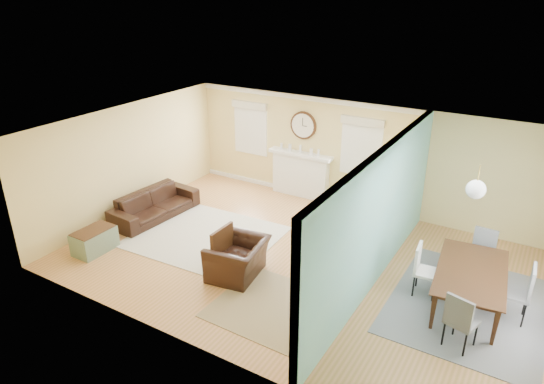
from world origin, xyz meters
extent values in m
plane|color=#AB783C|center=(0.00, 0.00, 0.00)|extent=(9.00, 9.00, 0.00)
cube|color=#EED282|center=(0.00, 3.00, 1.30)|extent=(9.00, 0.02, 2.60)
cube|color=#EED282|center=(0.00, -3.00, 1.30)|extent=(9.00, 0.02, 2.60)
cube|color=#EED282|center=(-4.50, 0.00, 1.30)|extent=(0.02, 6.00, 2.60)
cube|color=white|center=(0.00, 0.00, 2.60)|extent=(9.00, 6.00, 0.02)
cube|color=#EED282|center=(1.50, 1.40, 1.30)|extent=(0.12, 3.20, 2.60)
cube|color=#EED282|center=(1.50, -2.50, 1.30)|extent=(0.12, 1.00, 2.60)
cube|color=#EED282|center=(1.50, -1.10, 2.40)|extent=(0.12, 1.80, 0.40)
cube|color=white|center=(1.43, -0.20, 1.10)|extent=(0.04, 0.12, 2.20)
cube|color=white|center=(1.43, -2.00, 1.10)|extent=(0.04, 0.12, 2.20)
cube|color=white|center=(1.43, -1.10, 2.20)|extent=(0.04, 1.92, 0.12)
cube|color=#6FC3C6|center=(1.57, 0.00, 1.30)|extent=(0.02, 6.00, 2.60)
cube|color=white|center=(-1.50, 2.88, 0.55)|extent=(1.50, 0.24, 1.10)
cube|color=white|center=(-1.50, 2.85, 1.13)|extent=(1.70, 0.30, 0.08)
cube|color=black|center=(-1.50, 2.98, 0.50)|extent=(0.85, 0.02, 0.75)
cube|color=gold|center=(-1.50, 2.87, 0.42)|extent=(0.85, 0.02, 0.62)
cylinder|color=#482B16|center=(-1.50, 2.97, 1.85)|extent=(0.70, 0.06, 0.70)
cylinder|color=silver|center=(-1.50, 2.94, 1.85)|extent=(0.60, 0.01, 0.60)
cube|color=black|center=(-1.50, 2.93, 1.95)|extent=(0.02, 0.01, 0.20)
cube|color=black|center=(-1.44, 2.93, 1.85)|extent=(0.12, 0.01, 0.02)
cube|color=white|center=(-3.05, 2.98, 1.55)|extent=(0.90, 0.03, 1.30)
cube|color=white|center=(-3.05, 2.95, 1.55)|extent=(1.00, 0.04, 1.40)
cube|color=beige|center=(-3.05, 2.91, 2.18)|extent=(1.05, 0.10, 0.18)
cube|color=white|center=(0.05, 2.98, 1.55)|extent=(0.90, 0.03, 1.30)
cube|color=white|center=(0.05, 2.95, 1.55)|extent=(1.00, 0.04, 1.40)
cube|color=beige|center=(0.05, 2.91, 2.18)|extent=(1.05, 0.10, 0.18)
cylinder|color=gold|center=(3.00, 0.00, 2.45)|extent=(0.02, 0.02, 0.30)
sphere|color=white|center=(3.00, 0.00, 2.20)|extent=(0.30, 0.30, 0.30)
cube|color=beige|center=(-2.20, -0.18, 0.01)|extent=(3.06, 2.68, 0.02)
cube|color=gray|center=(0.47, -1.56, 0.01)|extent=(2.23, 1.84, 0.01)
cube|color=slate|center=(3.18, 0.19, 0.01)|extent=(2.46, 3.07, 0.01)
imported|color=black|center=(-3.83, 0.01, 0.32)|extent=(1.00, 2.22, 0.63)
imported|color=black|center=(-0.74, -1.04, 0.35)|extent=(1.10, 1.21, 0.71)
imported|color=#036D51|center=(0.10, 2.09, 0.34)|extent=(1.00, 1.01, 0.68)
cube|color=gray|center=(-3.77, -1.82, 0.23)|extent=(0.52, 0.84, 0.47)
cube|color=#482B16|center=(-3.77, -1.82, 0.48)|extent=(0.49, 0.80, 0.02)
cube|color=brown|center=(1.10, 1.08, 0.40)|extent=(0.52, 1.57, 0.80)
cube|color=#482B16|center=(0.84, 0.61, 0.55)|extent=(0.01, 0.42, 0.22)
cube|color=#482B16|center=(0.84, 0.61, 0.28)|extent=(0.01, 0.42, 0.22)
cube|color=#482B16|center=(0.84, 1.08, 0.55)|extent=(0.01, 0.42, 0.22)
cube|color=#482B16|center=(0.84, 1.08, 0.28)|extent=(0.01, 0.42, 0.22)
cube|color=#482B16|center=(0.84, 1.55, 0.55)|extent=(0.01, 0.42, 0.22)
cube|color=#482B16|center=(0.84, 1.55, 0.28)|extent=(0.01, 0.42, 0.22)
imported|color=black|center=(1.08, 1.08, 1.13)|extent=(0.15, 1.13, 0.65)
cylinder|color=white|center=(1.03, 0.05, 0.24)|extent=(0.32, 0.32, 0.48)
imported|color=#337F33|center=(1.03, 0.05, 0.70)|extent=(0.45, 0.48, 0.44)
imported|color=#482B16|center=(3.18, 0.19, 0.35)|extent=(1.29, 2.07, 0.69)
cube|color=slate|center=(3.15, 1.23, 0.44)|extent=(0.44, 0.44, 0.05)
cube|color=slate|center=(3.15, 1.23, 0.69)|extent=(0.42, 0.08, 0.49)
cylinder|color=black|center=(3.32, 1.39, 0.21)|extent=(0.03, 0.03, 0.41)
cylinder|color=black|center=(3.30, 1.05, 0.21)|extent=(0.03, 0.03, 0.41)
cylinder|color=black|center=(2.99, 1.41, 0.21)|extent=(0.03, 0.03, 0.41)
cylinder|color=black|center=(2.97, 1.08, 0.21)|extent=(0.03, 0.03, 0.41)
cube|color=slate|center=(3.24, -0.92, 0.45)|extent=(0.52, 0.52, 0.05)
cube|color=slate|center=(3.24, -0.92, 0.70)|extent=(0.42, 0.16, 0.50)
cylinder|color=black|center=(3.03, -1.04, 0.21)|extent=(0.03, 0.03, 0.42)
cylinder|color=black|center=(3.12, -0.71, 0.21)|extent=(0.03, 0.03, 0.42)
cylinder|color=black|center=(3.36, -1.13, 0.21)|extent=(0.03, 0.03, 0.42)
cylinder|color=black|center=(3.45, -0.81, 0.21)|extent=(0.03, 0.03, 0.42)
cube|color=white|center=(2.44, 0.15, 0.45)|extent=(0.45, 0.45, 0.05)
cube|color=white|center=(2.44, 0.15, 0.69)|extent=(0.09, 0.42, 0.50)
cylinder|color=black|center=(2.25, 0.30, 0.21)|extent=(0.03, 0.03, 0.42)
cylinder|color=black|center=(2.59, 0.34, 0.21)|extent=(0.03, 0.03, 0.42)
cylinder|color=black|center=(2.28, -0.03, 0.21)|extent=(0.03, 0.03, 0.42)
cylinder|color=black|center=(2.62, 0.00, 0.21)|extent=(0.03, 0.03, 0.42)
cube|color=slate|center=(3.83, 0.20, 0.48)|extent=(0.47, 0.47, 0.05)
cube|color=slate|center=(3.83, 0.20, 0.75)|extent=(0.07, 0.45, 0.54)
cylinder|color=black|center=(4.02, 0.03, 0.22)|extent=(0.03, 0.03, 0.45)
cylinder|color=black|center=(3.66, 0.01, 0.22)|extent=(0.03, 0.03, 0.45)
cylinder|color=black|center=(4.01, 0.39, 0.22)|extent=(0.03, 0.03, 0.45)
cylinder|color=black|center=(3.64, 0.38, 0.22)|extent=(0.03, 0.03, 0.45)
camera|label=1|loc=(3.83, -7.40, 5.09)|focal=32.00mm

